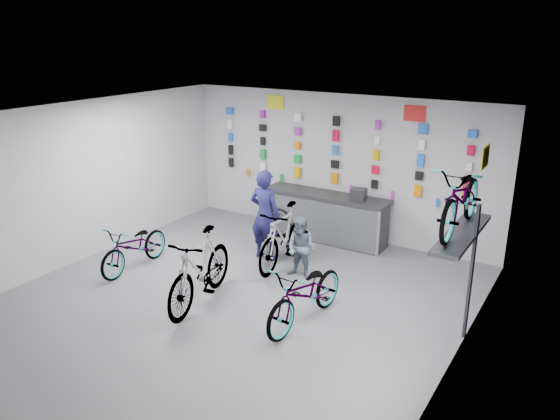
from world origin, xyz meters
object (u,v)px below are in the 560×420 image
Objects in this scene: counter at (325,218)px; bike_center at (200,269)px; bike_service at (284,236)px; clerk at (265,215)px; customer at (301,248)px; bike_right at (306,294)px; bike_left at (135,247)px.

counter is 3.59m from bike_center.
bike_service is 0.57m from clerk.
bike_center is at bearing -117.25° from customer.
clerk is (-0.13, 2.09, 0.27)m from bike_center.
clerk is at bearing -109.61° from counter.
counter is at bearing 117.84° from bike_right.
bike_center reaches higher than customer.
bike_left is 0.90× the size of bike_right.
bike_right is 1.05× the size of clerk.
counter is 1.57m from bike_service.
bike_center reaches higher than bike_left.
clerk reaches higher than counter.
bike_center reaches higher than bike_service.
bike_center is (1.89, -0.41, 0.16)m from bike_left.
bike_service reaches higher than counter.
clerk is at bearing 163.98° from bike_service.
bike_left is at bearing -154.68° from customer.
bike_center is 2.11m from clerk.
bike_service is 1.09× the size of clerk.
bike_service is (2.23, 1.59, 0.14)m from bike_left.
counter is 1.34× the size of bike_center.
counter is at bearing 50.54° from bike_left.
bike_center is 1.78m from bike_right.
bike_center is at bearing -104.21° from bike_service.
bike_service reaches higher than bike_right.
bike_right is at bearing -56.87° from customer.
bike_center is at bearing -163.81° from bike_right.
bike_service is 0.64m from customer.
bike_center is 2.03m from bike_service.
bike_service is at bearing -91.95° from counter.
bike_left is 2.48m from clerk.
bike_service is (-1.40, 1.66, 0.09)m from bike_right.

